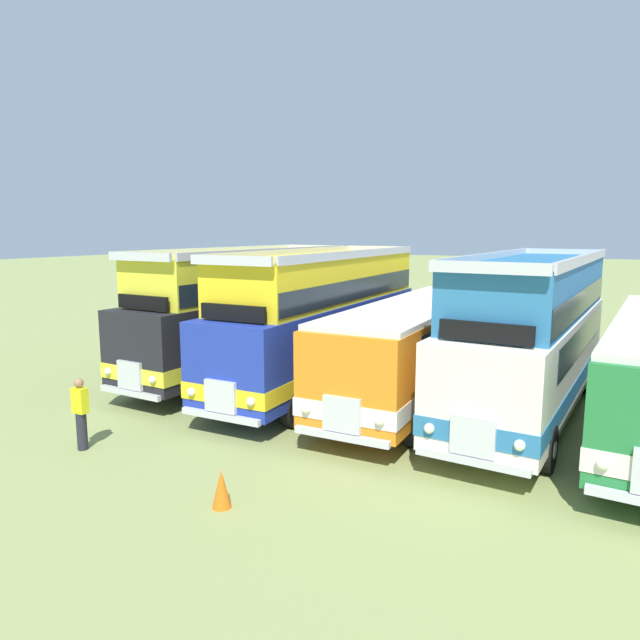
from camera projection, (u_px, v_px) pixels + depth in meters
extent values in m
cube|color=black|center=(246.00, 327.00, 20.47)|extent=(2.84, 10.60, 2.30)
cube|color=yellow|center=(246.00, 343.00, 20.56)|extent=(2.88, 10.64, 0.44)
cube|color=#19232D|center=(252.00, 309.00, 20.72)|extent=(2.79, 8.20, 0.76)
cube|color=#19232D|center=(131.00, 331.00, 15.93)|extent=(2.20, 0.17, 0.90)
cube|color=silver|center=(130.00, 375.00, 16.03)|extent=(0.90, 0.15, 0.80)
cube|color=silver|center=(130.00, 393.00, 16.08)|extent=(2.30, 0.21, 0.16)
sphere|color=#EAEACC|center=(153.00, 380.00, 15.57)|extent=(0.22, 0.22, 0.22)
sphere|color=#EAEACC|center=(108.00, 372.00, 16.47)|extent=(0.22, 0.22, 0.22)
cube|color=yellow|center=(249.00, 274.00, 20.39)|extent=(2.71, 9.70, 1.50)
cube|color=silver|center=(139.00, 257.00, 15.99)|extent=(2.40, 0.18, 0.24)
cube|color=silver|center=(311.00, 248.00, 23.95)|extent=(2.40, 0.18, 0.24)
cube|color=silver|center=(276.00, 252.00, 19.67)|extent=(0.41, 9.62, 0.24)
cube|color=silver|center=(222.00, 251.00, 20.86)|extent=(0.41, 9.62, 0.24)
cube|color=#19232D|center=(249.00, 282.00, 20.43)|extent=(2.74, 9.60, 0.64)
cube|color=black|center=(143.00, 302.00, 16.23)|extent=(1.90, 0.18, 0.40)
cylinder|color=black|center=(202.00, 387.00, 16.95)|extent=(0.31, 1.05, 1.04)
cylinder|color=silver|center=(205.00, 388.00, 16.88)|extent=(0.03, 0.36, 0.36)
cylinder|color=black|center=(147.00, 377.00, 18.10)|extent=(0.31, 1.05, 1.04)
cylinder|color=silver|center=(143.00, 377.00, 18.17)|extent=(0.03, 0.36, 0.36)
cylinder|color=black|center=(322.00, 346.00, 23.04)|extent=(0.31, 1.05, 1.04)
cylinder|color=silver|center=(325.00, 346.00, 22.96)|extent=(0.03, 0.36, 0.36)
cylinder|color=black|center=(275.00, 340.00, 24.18)|extent=(0.31, 1.05, 1.04)
cylinder|color=silver|center=(272.00, 340.00, 24.26)|extent=(0.03, 0.36, 0.36)
cube|color=#1E339E|center=(322.00, 336.00, 18.71)|extent=(2.73, 10.91, 2.30)
cube|color=yellow|center=(322.00, 354.00, 18.81)|extent=(2.77, 10.95, 0.44)
cube|color=#19232D|center=(327.00, 316.00, 18.97)|extent=(2.71, 8.51, 0.76)
cube|color=#19232D|center=(222.00, 346.00, 13.89)|extent=(2.20, 0.15, 0.90)
cube|color=silver|center=(220.00, 397.00, 13.99)|extent=(0.90, 0.14, 0.80)
cube|color=silver|center=(220.00, 416.00, 14.04)|extent=(2.30, 0.19, 0.16)
sphere|color=#EAEACC|center=(251.00, 402.00, 13.58)|extent=(0.22, 0.22, 0.22)
sphere|color=#EAEACC|center=(191.00, 392.00, 14.39)|extent=(0.22, 0.22, 0.22)
cube|color=yellow|center=(325.00, 278.00, 18.64)|extent=(2.61, 10.01, 1.50)
cube|color=silver|center=(230.00, 260.00, 13.96)|extent=(2.40, 0.15, 0.24)
cube|color=silver|center=(376.00, 249.00, 22.45)|extent=(2.40, 0.15, 0.24)
cube|color=silver|center=(359.00, 254.00, 17.97)|extent=(0.31, 9.96, 0.24)
cube|color=silver|center=(293.00, 252.00, 19.06)|extent=(0.31, 9.96, 0.24)
cube|color=#19232D|center=(325.00, 287.00, 18.68)|extent=(2.65, 9.91, 0.64)
cube|color=black|center=(233.00, 313.00, 14.21)|extent=(1.90, 0.16, 0.40)
cylinder|color=black|center=(295.00, 407.00, 15.01)|extent=(0.30, 1.05, 1.04)
cylinder|color=silver|center=(300.00, 408.00, 14.95)|extent=(0.03, 0.36, 0.36)
cylinder|color=black|center=(224.00, 396.00, 16.05)|extent=(0.30, 1.05, 1.04)
cylinder|color=silver|center=(219.00, 395.00, 16.12)|extent=(0.03, 0.36, 0.36)
cylinder|color=black|center=(392.00, 354.00, 21.57)|extent=(0.30, 1.05, 1.04)
cylinder|color=silver|center=(396.00, 354.00, 21.50)|extent=(0.03, 0.36, 0.36)
cylinder|color=black|center=(337.00, 348.00, 22.60)|extent=(0.30, 1.05, 1.04)
cylinder|color=silver|center=(334.00, 348.00, 22.67)|extent=(0.03, 0.36, 0.36)
cube|color=orange|center=(417.00, 345.00, 17.25)|extent=(2.71, 10.72, 2.30)
cube|color=white|center=(417.00, 364.00, 17.35)|extent=(2.75, 10.76, 0.44)
cube|color=#19232D|center=(422.00, 324.00, 17.51)|extent=(2.69, 8.32, 0.76)
cube|color=#19232D|center=(344.00, 358.00, 12.52)|extent=(2.20, 0.14, 0.90)
cube|color=silver|center=(342.00, 415.00, 12.62)|extent=(0.90, 0.14, 0.80)
cube|color=silver|center=(341.00, 437.00, 12.67)|extent=(2.30, 0.19, 0.16)
sphere|color=#EAEACC|center=(380.00, 421.00, 12.20)|extent=(0.22, 0.22, 0.22)
sphere|color=#EAEACC|center=(306.00, 409.00, 13.02)|extent=(0.22, 0.22, 0.22)
cube|color=white|center=(418.00, 305.00, 17.06)|extent=(2.66, 10.32, 0.14)
cylinder|color=black|center=(414.00, 425.00, 13.64)|extent=(0.30, 1.05, 1.04)
cylinder|color=silver|center=(421.00, 426.00, 13.57)|extent=(0.03, 0.36, 0.36)
cylinder|color=black|center=(328.00, 412.00, 14.68)|extent=(0.30, 1.05, 1.04)
cylinder|color=silver|center=(323.00, 411.00, 14.75)|extent=(0.03, 0.36, 0.36)
cylinder|color=black|center=(479.00, 363.00, 20.02)|extent=(0.30, 1.05, 1.04)
cylinder|color=silver|center=(484.00, 364.00, 19.95)|extent=(0.03, 0.36, 0.36)
cylinder|color=black|center=(416.00, 357.00, 21.06)|extent=(0.30, 1.05, 1.04)
cylinder|color=silver|center=(412.00, 356.00, 21.13)|extent=(0.03, 0.36, 0.36)
cube|color=silver|center=(530.00, 357.00, 15.64)|extent=(3.01, 10.55, 2.30)
cube|color=teal|center=(528.00, 378.00, 15.73)|extent=(3.05, 10.59, 0.44)
cube|color=#19232D|center=(534.00, 333.00, 15.88)|extent=(2.92, 8.15, 0.76)
cube|color=#19232D|center=(477.00, 374.00, 11.18)|extent=(2.20, 0.21, 0.90)
cube|color=silver|center=(473.00, 436.00, 11.28)|extent=(0.90, 0.16, 0.80)
cube|color=silver|center=(471.00, 461.00, 11.33)|extent=(2.30, 0.25, 0.16)
sphere|color=#EAEACC|center=(520.00, 445.00, 10.81)|extent=(0.22, 0.22, 0.22)
sphere|color=#EAEACC|center=(429.00, 428.00, 11.73)|extent=(0.22, 0.22, 0.22)
cube|color=teal|center=(536.00, 287.00, 15.56)|extent=(2.87, 9.64, 1.50)
cube|color=silver|center=(488.00, 268.00, 11.23)|extent=(2.40, 0.22, 0.24)
cube|color=silver|center=(562.00, 252.00, 19.04)|extent=(2.40, 0.22, 0.24)
cube|color=silver|center=(586.00, 259.00, 14.82)|extent=(0.57, 9.53, 0.24)
cube|color=silver|center=(493.00, 257.00, 16.05)|extent=(0.57, 9.53, 0.24)
cube|color=#19232D|center=(535.00, 298.00, 15.60)|extent=(2.90, 9.55, 0.64)
cube|color=black|center=(486.00, 332.00, 11.48)|extent=(1.90, 0.21, 0.40)
cylinder|color=black|center=(548.00, 449.00, 12.18)|extent=(0.33, 1.05, 1.04)
cylinder|color=silver|center=(555.00, 450.00, 12.10)|extent=(0.04, 0.36, 0.36)
cylinder|color=black|center=(444.00, 429.00, 13.35)|extent=(0.33, 1.05, 1.04)
cylinder|color=silver|center=(437.00, 428.00, 13.43)|extent=(0.04, 0.36, 0.36)
cylinder|color=black|center=(588.00, 377.00, 18.12)|extent=(0.33, 1.05, 1.04)
cylinder|color=silver|center=(593.00, 378.00, 18.05)|extent=(0.04, 0.36, 0.36)
cylinder|color=black|center=(513.00, 368.00, 19.30)|extent=(0.33, 1.05, 1.04)
cylinder|color=silver|center=(509.00, 368.00, 19.38)|extent=(0.04, 0.36, 0.36)
sphere|color=#EAEACC|center=(602.00, 464.00, 9.94)|extent=(0.22, 0.22, 0.22)
cylinder|color=black|center=(595.00, 460.00, 11.56)|extent=(0.33, 1.05, 1.04)
cylinder|color=silver|center=(587.00, 459.00, 11.63)|extent=(0.04, 0.36, 0.36)
cylinder|color=black|center=(622.00, 377.00, 18.10)|extent=(0.33, 1.05, 1.04)
cylinder|color=silver|center=(617.00, 377.00, 18.18)|extent=(0.04, 0.36, 0.36)
cone|color=orange|center=(221.00, 489.00, 10.63)|extent=(0.36, 0.36, 0.75)
cylinder|color=#23232D|center=(82.00, 431.00, 13.45)|extent=(0.24, 0.24, 0.90)
cube|color=yellow|center=(80.00, 400.00, 13.34)|extent=(0.36, 0.22, 0.60)
sphere|color=#9E7051|center=(79.00, 383.00, 13.27)|extent=(0.22, 0.22, 0.22)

